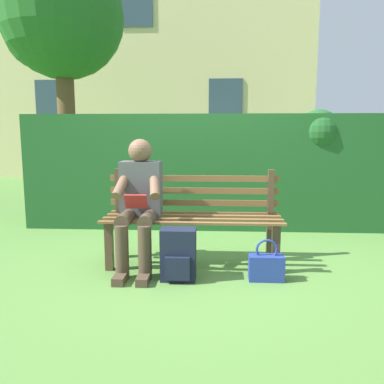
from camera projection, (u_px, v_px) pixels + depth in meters
ground at (193, 265)px, 3.79m from camera, size 60.00×60.00×0.00m
park_bench at (193, 216)px, 3.79m from camera, size 1.68×0.53×0.90m
person_seated at (139, 200)px, 3.61m from camera, size 0.44×0.73×1.20m
hedge_backdrop at (208, 169)px, 5.27m from camera, size 4.77×0.69×1.56m
tree at (58, 22)px, 7.01m from camera, size 2.29×2.18×4.39m
building_facade at (146, 50)px, 11.84m from camera, size 9.50×2.98×7.44m
backpack at (178, 255)px, 3.37m from camera, size 0.30×0.26×0.45m
handbag at (266, 266)px, 3.37m from camera, size 0.30×0.14×0.36m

